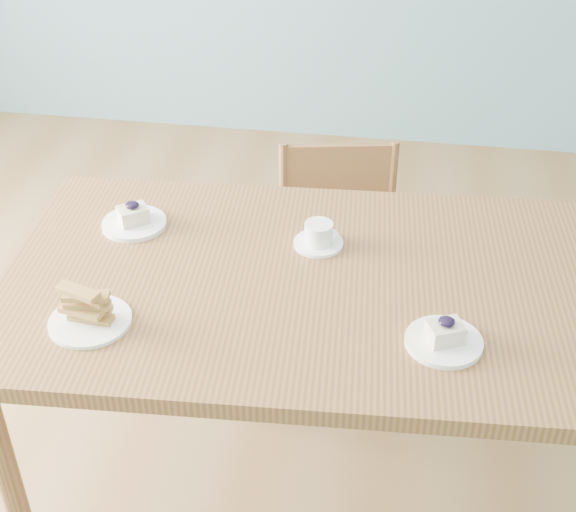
{
  "coord_description": "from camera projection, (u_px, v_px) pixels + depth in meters",
  "views": [
    {
      "loc": [
        0.57,
        -1.52,
        2.0
      ],
      "look_at": [
        0.31,
        0.1,
        0.85
      ],
      "focal_mm": 50.0,
      "sensor_mm": 36.0,
      "label": 1
    }
  ],
  "objects": [
    {
      "name": "biscotti_plate",
      "position": [
        88.0,
        311.0,
        1.8
      ],
      "size": [
        0.19,
        0.19,
        0.1
      ],
      "rotation": [
        0.0,
        0.0,
        -0.02
      ],
      "color": "white",
      "rests_on": "dining_table"
    },
    {
      "name": "coffee_cup",
      "position": [
        319.0,
        236.0,
        2.07
      ],
      "size": [
        0.13,
        0.13,
        0.06
      ],
      "rotation": [
        0.0,
        0.0,
        -0.24
      ],
      "color": "white",
      "rests_on": "dining_table"
    },
    {
      "name": "dining_chair",
      "position": [
        338.0,
        274.0,
        2.64
      ],
      "size": [
        0.45,
        0.44,
        0.85
      ],
      "rotation": [
        0.0,
        0.0,
        0.19
      ],
      "color": "brown",
      "rests_on": "ground"
    },
    {
      "name": "dining_table",
      "position": [
        315.0,
        306.0,
        2.01
      ],
      "size": [
        1.59,
        0.97,
        0.83
      ],
      "rotation": [
        0.0,
        0.0,
        0.06
      ],
      "color": "brown",
      "rests_on": "ground"
    },
    {
      "name": "cheesecake_plate_near",
      "position": [
        444.0,
        338.0,
        1.75
      ],
      "size": [
        0.17,
        0.17,
        0.07
      ],
      "rotation": [
        0.0,
        0.0,
        0.42
      ],
      "color": "white",
      "rests_on": "dining_table"
    },
    {
      "name": "cheesecake_plate_far",
      "position": [
        134.0,
        220.0,
        2.15
      ],
      "size": [
        0.17,
        0.17,
        0.07
      ],
      "rotation": [
        0.0,
        0.0,
        0.62
      ],
      "color": "white",
      "rests_on": "dining_table"
    },
    {
      "name": "room",
      "position": [
        135.0,
        75.0,
        1.67
      ],
      "size": [
        5.01,
        5.01,
        2.71
      ],
      "color": "olive",
      "rests_on": "ground"
    }
  ]
}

